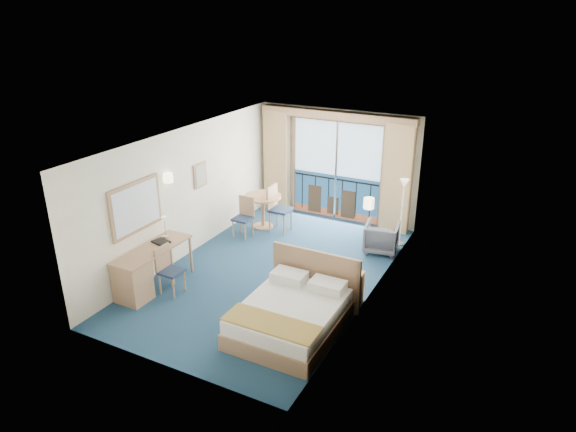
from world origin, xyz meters
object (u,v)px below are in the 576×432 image
object	(u,v)px
bed	(292,314)
table_chair_a	(277,205)
desk	(137,276)
round_table	(263,203)
floor_lamp	(403,196)
table_chair_b	(244,214)
nightstand	(348,289)
desk_chair	(168,267)
armchair	(381,237)

from	to	relation	value
bed	table_chair_a	size ratio (longest dim) A/B	1.81
desk	round_table	distance (m)	3.84
bed	floor_lamp	bearing A→B (deg)	80.73
round_table	table_chair_b	xyz separation A→B (m)	(-0.12, -0.63, -0.08)
nightstand	table_chair_a	distance (m)	3.54
desk_chair	bed	bearing A→B (deg)	-90.06
armchair	round_table	xyz separation A→B (m)	(-2.91, -0.02, 0.28)
nightstand	desk_chair	distance (m)	3.28
armchair	table_chair_a	world-z (taller)	table_chair_a
round_table	table_chair_a	distance (m)	0.37
desk_chair	nightstand	bearing A→B (deg)	-69.32
table_chair_b	armchair	bearing A→B (deg)	12.94
nightstand	desk	xyz separation A→B (m)	(-3.45, -1.51, 0.13)
floor_lamp	round_table	size ratio (longest dim) A/B	1.72
nightstand	desk	bearing A→B (deg)	-156.35
armchair	table_chair_a	size ratio (longest dim) A/B	0.65
bed	table_chair_a	world-z (taller)	table_chair_a
table_chair_a	round_table	bearing A→B (deg)	91.50
bed	table_chair_b	distance (m)	3.87
bed	floor_lamp	xyz separation A→B (m)	(0.65, 3.99, 0.86)
desk	table_chair_a	size ratio (longest dim) A/B	1.54
nightstand	armchair	xyz separation A→B (m)	(-0.13, 2.32, 0.02)
armchair	desk_chair	xyz separation A→B (m)	(-2.96, -3.42, 0.19)
table_chair_a	table_chair_b	bearing A→B (deg)	142.37
bed	round_table	world-z (taller)	bed
armchair	floor_lamp	xyz separation A→B (m)	(0.26, 0.52, 0.83)
desk_chair	table_chair_b	size ratio (longest dim) A/B	0.97
armchair	desk_chair	bearing A→B (deg)	39.85
bed	table_chair_b	xyz separation A→B (m)	(-2.64, 2.82, 0.23)
bed	desk	world-z (taller)	bed
nightstand	round_table	bearing A→B (deg)	142.87
floor_lamp	desk	bearing A→B (deg)	-129.49
nightstand	floor_lamp	bearing A→B (deg)	87.33
desk	table_chair_b	world-z (taller)	table_chair_b
desk	desk_chair	bearing A→B (deg)	48.11
armchair	floor_lamp	distance (m)	1.01
bed	desk	xyz separation A→B (m)	(-2.93, -0.36, 0.14)
armchair	floor_lamp	world-z (taller)	floor_lamp
desk_chair	table_chair_a	bearing A→B (deg)	-6.06
bed	armchair	bearing A→B (deg)	83.55
bed	armchair	size ratio (longest dim) A/B	2.77
armchair	round_table	bearing A→B (deg)	-8.94
desk	floor_lamp	bearing A→B (deg)	50.51
desk	armchair	bearing A→B (deg)	49.03
desk_chair	round_table	distance (m)	3.41
armchair	round_table	size ratio (longest dim) A/B	0.80
desk_chair	round_table	xyz separation A→B (m)	(0.05, 3.40, 0.09)
bed	nightstand	bearing A→B (deg)	65.75
nightstand	floor_lamp	size ratio (longest dim) A/B	0.40
floor_lamp	bed	bearing A→B (deg)	-99.27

